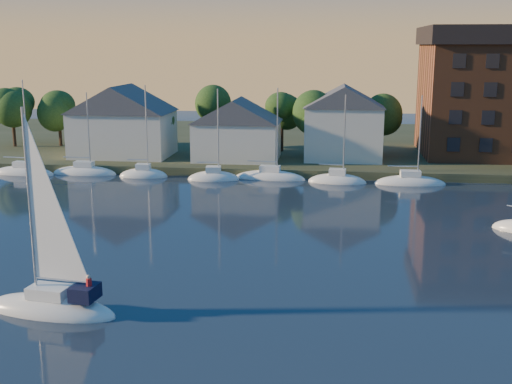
% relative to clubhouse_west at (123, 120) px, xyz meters
% --- Properties ---
extents(shoreline_land, '(160.00, 50.00, 2.00)m').
position_rel_clubhouse_west_xyz_m(shoreline_land, '(22.00, 17.00, -5.93)').
color(shoreline_land, '#303720').
rests_on(shoreline_land, ground).
extents(wooden_dock, '(120.00, 3.00, 1.00)m').
position_rel_clubhouse_west_xyz_m(wooden_dock, '(22.00, -6.00, -5.93)').
color(wooden_dock, brown).
rests_on(wooden_dock, ground).
extents(clubhouse_west, '(13.65, 9.45, 9.64)m').
position_rel_clubhouse_west_xyz_m(clubhouse_west, '(0.00, 0.00, 0.00)').
color(clubhouse_west, beige).
rests_on(clubhouse_west, shoreline_land).
extents(clubhouse_centre, '(11.55, 8.40, 8.08)m').
position_rel_clubhouse_west_xyz_m(clubhouse_centre, '(16.00, -1.00, -0.80)').
color(clubhouse_centre, beige).
rests_on(clubhouse_centre, shoreline_land).
extents(clubhouse_east, '(10.50, 8.40, 9.80)m').
position_rel_clubhouse_west_xyz_m(clubhouse_east, '(30.00, 1.00, 0.07)').
color(clubhouse_east, beige).
rests_on(clubhouse_east, shoreline_land).
extents(tree_line, '(93.40, 5.40, 8.90)m').
position_rel_clubhouse_west_xyz_m(tree_line, '(24.00, 5.00, 1.24)').
color(tree_line, '#392719').
rests_on(tree_line, shoreline_land).
extents(moored_fleet, '(63.50, 2.40, 12.05)m').
position_rel_clubhouse_west_xyz_m(moored_fleet, '(10.00, -9.00, -5.83)').
color(moored_fleet, silver).
rests_on(moored_fleet, ground).
extents(hero_sailboat, '(8.91, 3.87, 13.55)m').
position_rel_clubhouse_west_xyz_m(hero_sailboat, '(12.07, -50.05, -5.36)').
color(hero_sailboat, silver).
rests_on(hero_sailboat, ground).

